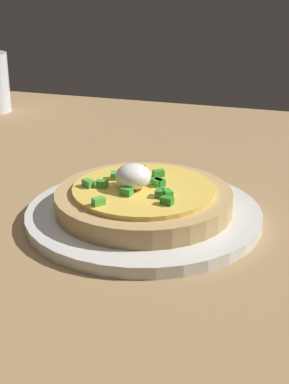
{
  "coord_description": "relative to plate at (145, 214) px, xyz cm",
  "views": [
    {
      "loc": [
        -57.12,
        -33.69,
        30.6
      ],
      "look_at": [
        0.3,
        -15.61,
        5.98
      ],
      "focal_mm": 54.83,
      "sensor_mm": 36.0,
      "label": 1
    }
  ],
  "objects": [
    {
      "name": "pizza",
      "position": [
        -0.04,
        0.05,
        2.04
      ],
      "size": [
        19.74,
        19.74,
        5.44
      ],
      "color": "tan",
      "rests_on": "plate"
    },
    {
      "name": "plate",
      "position": [
        0.0,
        0.0,
        0.0
      ],
      "size": [
        26.38,
        26.38,
        1.29
      ],
      "primitive_type": "cylinder",
      "color": "silver",
      "rests_on": "dining_table"
    },
    {
      "name": "dining_table",
      "position": [
        -0.3,
        15.61,
        -1.99
      ],
      "size": [
        109.38,
        89.3,
        2.69
      ],
      "primitive_type": "cube",
      "color": "#9C7A4E",
      "rests_on": "ground"
    }
  ]
}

